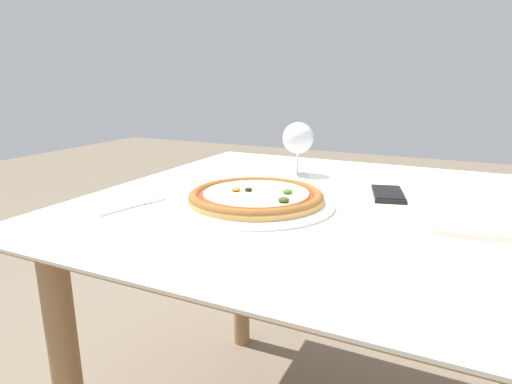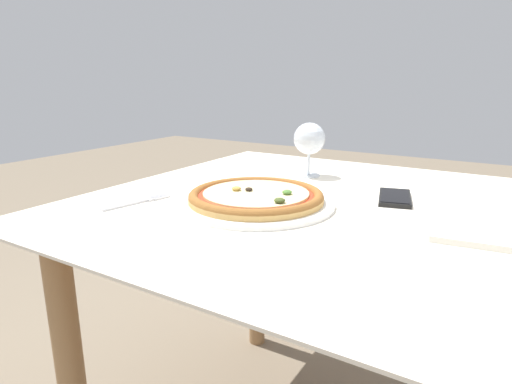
{
  "view_description": "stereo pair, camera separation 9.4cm",
  "coord_description": "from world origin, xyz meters",
  "px_view_note": "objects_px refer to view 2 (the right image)",
  "views": [
    {
      "loc": [
        0.23,
        -0.92,
        1.01
      ],
      "look_at": [
        -0.16,
        -0.1,
        0.77
      ],
      "focal_mm": 30.0,
      "sensor_mm": 36.0,
      "label": 1
    },
    {
      "loc": [
        0.32,
        -0.87,
        1.01
      ],
      "look_at": [
        -0.16,
        -0.1,
        0.77
      ],
      "focal_mm": 30.0,
      "sensor_mm": 36.0,
      "label": 2
    }
  ],
  "objects_px": {
    "fork": "(138,202)",
    "cell_phone": "(395,197)",
    "pizza_plate": "(256,198)",
    "wine_glass_far_left": "(309,140)",
    "dining_table": "(338,244)"
  },
  "relations": [
    {
      "from": "fork",
      "to": "cell_phone",
      "type": "xyz_separation_m",
      "value": [
        0.49,
        0.33,
        0.0
      ]
    },
    {
      "from": "pizza_plate",
      "to": "wine_glass_far_left",
      "type": "height_order",
      "value": "wine_glass_far_left"
    },
    {
      "from": "dining_table",
      "to": "wine_glass_far_left",
      "type": "height_order",
      "value": "wine_glass_far_left"
    },
    {
      "from": "pizza_plate",
      "to": "cell_phone",
      "type": "height_order",
      "value": "pizza_plate"
    },
    {
      "from": "pizza_plate",
      "to": "cell_phone",
      "type": "relative_size",
      "value": 2.22
    },
    {
      "from": "dining_table",
      "to": "pizza_plate",
      "type": "relative_size",
      "value": 3.26
    },
    {
      "from": "wine_glass_far_left",
      "to": "pizza_plate",
      "type": "bearing_deg",
      "value": -85.77
    },
    {
      "from": "cell_phone",
      "to": "wine_glass_far_left",
      "type": "bearing_deg",
      "value": 155.71
    },
    {
      "from": "cell_phone",
      "to": "pizza_plate",
      "type": "bearing_deg",
      "value": -141.01
    },
    {
      "from": "dining_table",
      "to": "wine_glass_far_left",
      "type": "bearing_deg",
      "value": 128.27
    },
    {
      "from": "wine_glass_far_left",
      "to": "cell_phone",
      "type": "relative_size",
      "value": 0.98
    },
    {
      "from": "pizza_plate",
      "to": "cell_phone",
      "type": "xyz_separation_m",
      "value": [
        0.25,
        0.2,
        -0.01
      ]
    },
    {
      "from": "wine_glass_far_left",
      "to": "cell_phone",
      "type": "xyz_separation_m",
      "value": [
        0.28,
        -0.13,
        -0.1
      ]
    },
    {
      "from": "pizza_plate",
      "to": "wine_glass_far_left",
      "type": "distance_m",
      "value": 0.34
    },
    {
      "from": "fork",
      "to": "cell_phone",
      "type": "bearing_deg",
      "value": 33.95
    }
  ]
}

